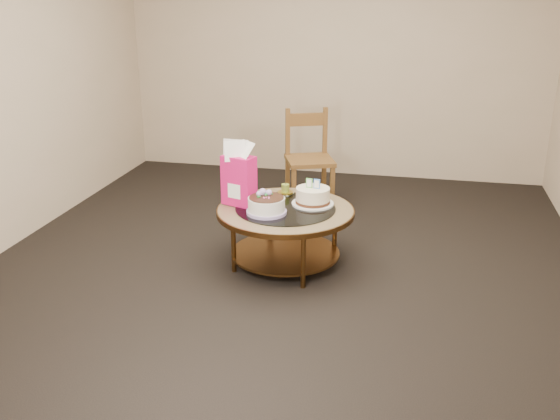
% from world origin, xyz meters
% --- Properties ---
extents(ground, '(5.00, 5.00, 0.00)m').
position_xyz_m(ground, '(0.00, 0.00, 0.00)').
color(ground, black).
rests_on(ground, ground).
extents(room_walls, '(4.52, 5.02, 2.61)m').
position_xyz_m(room_walls, '(0.00, 0.00, 1.54)').
color(room_walls, '#BFA790').
rests_on(room_walls, ground).
extents(coffee_table, '(1.02, 1.02, 0.46)m').
position_xyz_m(coffee_table, '(0.00, -0.00, 0.38)').
color(coffee_table, '#573718').
rests_on(coffee_table, ground).
extents(decorated_cake, '(0.29, 0.29, 0.17)m').
position_xyz_m(decorated_cake, '(-0.11, -0.14, 0.51)').
color(decorated_cake, '#AE96D4').
rests_on(decorated_cake, coffee_table).
extents(cream_cake, '(0.32, 0.32, 0.20)m').
position_xyz_m(cream_cake, '(0.18, 0.12, 0.52)').
color(cream_cake, white).
rests_on(cream_cake, coffee_table).
extents(gift_bag, '(0.27, 0.23, 0.48)m').
position_xyz_m(gift_bag, '(-0.35, 0.01, 0.70)').
color(gift_bag, '#EA1671').
rests_on(gift_bag, coffee_table).
extents(pillar_candle, '(0.13, 0.13, 0.09)m').
position_xyz_m(pillar_candle, '(-0.07, 0.31, 0.49)').
color(pillar_candle, '#DBC15A').
rests_on(pillar_candle, coffee_table).
extents(dining_chair, '(0.54, 0.54, 0.91)m').
position_xyz_m(dining_chair, '(-0.07, 1.38, 0.46)').
color(dining_chair, brown).
rests_on(dining_chair, ground).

